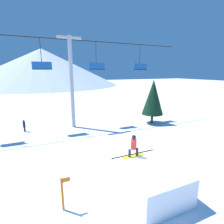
% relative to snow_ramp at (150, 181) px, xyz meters
% --- Properties ---
extents(ground_plane, '(220.00, 220.00, 0.00)m').
position_rel_snow_ramp_xyz_m(ground_plane, '(-0.72, 0.36, -0.72)').
color(ground_plane, white).
extents(mountain_ridge, '(65.00, 65.00, 15.56)m').
position_rel_snow_ramp_xyz_m(mountain_ridge, '(-0.72, 78.12, 7.06)').
color(mountain_ridge, silver).
rests_on(mountain_ridge, ground_plane).
extents(snow_ramp, '(2.72, 3.31, 1.43)m').
position_rel_snow_ramp_xyz_m(snow_ramp, '(0.00, 0.00, 0.00)').
color(snow_ramp, white).
rests_on(snow_ramp, ground_plane).
extents(snowboarder, '(1.37, 0.30, 1.25)m').
position_rel_snow_ramp_xyz_m(snowboarder, '(-0.18, 1.36, 1.34)').
color(snowboarder, yellow).
rests_on(snowboarder, snow_ramp).
extents(chairlift, '(25.94, 0.44, 9.47)m').
position_rel_snow_ramp_xyz_m(chairlift, '(-1.19, 12.36, 5.07)').
color(chairlift, '#B2B2B7').
rests_on(chairlift, ground_plane).
extents(pine_tree_near, '(2.45, 2.45, 5.12)m').
position_rel_snow_ramp_xyz_m(pine_tree_near, '(7.60, 10.11, 2.38)').
color(pine_tree_near, '#4C3823').
rests_on(pine_tree_near, ground_plane).
extents(trail_marker, '(0.41, 0.10, 1.58)m').
position_rel_snow_ramp_xyz_m(trail_marker, '(-4.12, 0.66, 0.13)').
color(trail_marker, orange).
rests_on(trail_marker, ground_plane).
extents(distant_skier, '(0.24, 0.24, 1.23)m').
position_rel_snow_ramp_xyz_m(distant_skier, '(-6.11, 12.89, -0.05)').
color(distant_skier, black).
rests_on(distant_skier, ground_plane).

